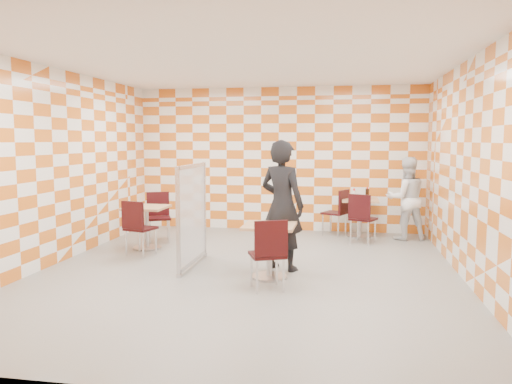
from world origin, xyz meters
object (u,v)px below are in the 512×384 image
at_px(main_table, 269,242).
at_px(man_white, 406,198).
at_px(chair_second_front, 361,215).
at_px(man_dark, 282,205).
at_px(partition, 192,215).
at_px(chair_empty_far, 158,213).
at_px(second_table, 360,211).
at_px(sport_bottle, 354,194).
at_px(chair_main_front, 269,249).
at_px(soda_bottle, 367,194).
at_px(chair_second_side, 339,209).
at_px(chair_empty_near, 137,224).
at_px(empty_table, 146,220).

xyz_separation_m(main_table, man_white, (2.18, 3.11, 0.28)).
xyz_separation_m(chair_second_front, man_dark, (-1.21, -2.05, 0.41)).
distance_m(partition, man_white, 4.34).
bearing_deg(man_dark, chair_empty_far, -8.27).
bearing_deg(chair_empty_far, second_table, 16.45).
relative_size(second_table, sport_bottle, 3.75).
relative_size(main_table, chair_main_front, 0.81).
xyz_separation_m(man_white, sport_bottle, (-0.98, 0.19, 0.05)).
bearing_deg(chair_empty_far, man_white, 11.93).
relative_size(man_dark, soda_bottle, 8.30).
height_order(chair_main_front, partition, partition).
bearing_deg(chair_second_side, chair_empty_near, -143.58).
height_order(chair_empty_far, sport_bottle, sport_bottle).
bearing_deg(second_table, soda_bottle, 25.13).
distance_m(second_table, soda_bottle, 0.37).
bearing_deg(man_dark, empty_table, 3.17).
height_order(main_table, chair_second_front, chair_second_front).
bearing_deg(man_white, sport_bottle, -23.49).
relative_size(partition, sport_bottle, 7.75).
distance_m(chair_second_front, chair_empty_far, 3.78).
bearing_deg(empty_table, chair_second_front, 15.96).
xyz_separation_m(empty_table, chair_empty_near, (0.09, -0.60, 0.04)).
distance_m(second_table, chair_second_front, 0.70).
distance_m(second_table, man_white, 0.91).
height_order(chair_second_side, chair_empty_far, same).
bearing_deg(sport_bottle, chair_empty_near, -145.47).
xyz_separation_m(empty_table, sport_bottle, (3.60, 1.82, 0.33)).
height_order(second_table, man_white, man_white).
xyz_separation_m(chair_second_front, partition, (-2.56, -2.11, 0.25)).
bearing_deg(chair_empty_near, sport_bottle, 34.53).
bearing_deg(second_table, chair_main_front, -107.65).
bearing_deg(soda_bottle, man_white, -15.27).
height_order(chair_second_front, man_dark, man_dark).
distance_m(chair_main_front, man_dark, 1.20).
bearing_deg(chair_empty_far, sport_bottle, 17.71).
relative_size(partition, man_white, 0.98).
distance_m(chair_second_side, chair_empty_far, 3.52).
bearing_deg(man_dark, second_table, -89.18).
xyz_separation_m(chair_second_side, chair_empty_near, (-3.23, -2.38, 0.00)).
xyz_separation_m(second_table, soda_bottle, (0.13, 0.06, 0.34)).
relative_size(empty_table, man_white, 0.47).
xyz_separation_m(chair_main_front, man_dark, (0.02, 1.12, 0.41)).
bearing_deg(man_dark, man_white, -103.74).
distance_m(chair_second_front, sport_bottle, 0.82).
bearing_deg(partition, chair_main_front, -38.62).
bearing_deg(man_white, chair_empty_far, -0.80).
xyz_separation_m(second_table, chair_second_front, (0.00, -0.70, 0.04)).
bearing_deg(partition, sport_bottle, 49.59).
relative_size(empty_table, partition, 0.48).
bearing_deg(second_table, man_white, -8.92).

